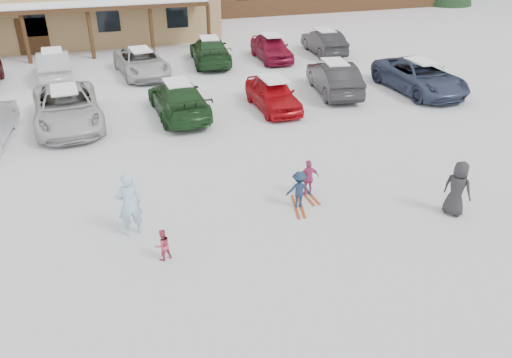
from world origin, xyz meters
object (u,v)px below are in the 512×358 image
object	(u,v)px
adult_skier	(129,204)
parked_car_13	(324,42)
parked_car_4	(273,94)
toddler_red	(163,245)
bystander_dark	(457,189)
child_navy	(299,190)
child_magenta	(308,178)
parked_car_11	(210,51)
parked_car_3	(178,99)
parked_car_2	(67,107)
parked_car_10	(141,62)
parked_car_12	(271,47)
parked_car_9	(54,65)
parked_car_5	(334,78)
parked_car_6	(420,76)

from	to	relation	value
adult_skier	parked_car_13	size ratio (longest dim) A/B	0.42
adult_skier	parked_car_4	bearing A→B (deg)	-139.78
toddler_red	bystander_dark	size ratio (longest dim) A/B	0.52
child_navy	adult_skier	bearing A→B (deg)	12.32
child_magenta	parked_car_11	distance (m)	16.19
bystander_dark	parked_car_3	world-z (taller)	bystander_dark
parked_car_2	parked_car_10	size ratio (longest dim) A/B	1.11
parked_car_3	parked_car_12	world-z (taller)	parked_car_12
child_navy	parked_car_13	bearing A→B (deg)	-103.78
parked_car_11	parked_car_13	bearing A→B (deg)	-172.56
toddler_red	parked_car_10	world-z (taller)	parked_car_10
parked_car_4	parked_car_9	distance (m)	12.31
adult_skier	parked_car_5	xyz separation A→B (m)	(10.56, 9.38, -0.15)
child_navy	parked_car_3	distance (m)	8.99
parked_car_12	parked_car_13	world-z (taller)	parked_car_12
parked_car_6	parked_car_9	world-z (taller)	parked_car_6
parked_car_2	parked_car_3	distance (m)	4.54
parked_car_2	parked_car_12	size ratio (longest dim) A/B	1.28
child_navy	parked_car_11	bearing A→B (deg)	-81.17
parked_car_6	parked_car_13	world-z (taller)	parked_car_6
parked_car_4	parked_car_9	world-z (taller)	parked_car_9
toddler_red	parked_car_3	xyz separation A→B (m)	(2.24, 10.09, 0.31)
parked_car_5	parked_car_13	distance (m)	7.95
parked_car_2	parked_car_4	world-z (taller)	parked_car_2
toddler_red	parked_car_11	size ratio (longest dim) A/B	0.17
toddler_red	parked_car_9	bearing A→B (deg)	-99.62
parked_car_5	parked_car_9	world-z (taller)	parked_car_5
parked_car_5	adult_skier	bearing A→B (deg)	51.24
bystander_dark	parked_car_5	size ratio (longest dim) A/B	0.35
parked_car_4	parked_car_11	size ratio (longest dim) A/B	0.80
parked_car_3	parked_car_2	bearing A→B (deg)	-5.28
parked_car_5	parked_car_13	bearing A→B (deg)	-101.89
parked_car_13	adult_skier	bearing A→B (deg)	54.56
child_magenta	parked_car_6	distance (m)	12.16
parked_car_2	parked_car_3	world-z (taller)	parked_car_2
parked_car_5	parked_car_9	bearing A→B (deg)	-18.17
child_magenta	parked_car_9	distance (m)	17.52
child_navy	parked_car_4	size ratio (longest dim) A/B	0.28
child_navy	parked_car_3	bearing A→B (deg)	-64.03
child_magenta	parked_car_5	distance (m)	10.31
parked_car_2	parked_car_12	xyz separation A→B (m)	(11.50, 7.42, -0.03)
child_navy	parked_car_10	bearing A→B (deg)	-66.64
toddler_red	child_navy	size ratio (longest dim) A/B	0.74
bystander_dark	child_magenta	bearing A→B (deg)	29.86
toddler_red	parked_car_4	world-z (taller)	parked_car_4
parked_car_10	adult_skier	bearing A→B (deg)	-103.77
toddler_red	parked_car_6	bearing A→B (deg)	-164.49
parked_car_6	parked_car_11	size ratio (longest dim) A/B	1.08
parked_car_5	parked_car_6	world-z (taller)	parked_car_5
toddler_red	parked_car_2	xyz separation A→B (m)	(-2.29, 10.35, 0.34)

